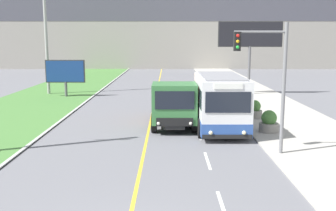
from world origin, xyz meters
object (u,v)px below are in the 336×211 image
planter_round_near (269,122)px  planter_round_second (254,110)px  billboard_small (65,72)px  dump_truck (174,105)px  traffic_light_mast (269,72)px  city_bus (220,103)px  billboard_large (250,37)px  utility_pole_far (46,33)px

planter_round_near → planter_round_second: planter_round_near is taller
billboard_small → planter_round_second: (14.57, -9.85, -1.60)m
billboard_small → planter_round_second: bearing=-34.1°
dump_truck → traffic_light_mast: (3.98, -5.24, 2.32)m
planter_round_near → city_bus: bearing=167.4°
city_bus → planter_round_near: size_ratio=5.01×
billboard_large → traffic_light_mast: bearing=-99.1°
billboard_small → planter_round_near: (14.52, -13.70, -1.59)m
traffic_light_mast → planter_round_second: traffic_light_mast is taller
utility_pole_far → billboard_small: 4.42m
city_bus → dump_truck: size_ratio=0.96×
traffic_light_mast → billboard_large: billboard_large is taller
planter_round_second → planter_round_near: bearing=-90.8°
planter_round_second → utility_pole_far: bearing=145.0°
utility_pole_far → planter_round_second: size_ratio=9.82×
utility_pole_far → planter_round_near: 23.26m
traffic_light_mast → billboard_large: bearing=80.9°
city_bus → utility_pole_far: bearing=133.2°
utility_pole_far → planter_round_second: 20.94m
billboard_large → planter_round_second: size_ratio=5.82×
billboard_large → planter_round_near: 15.72m
utility_pole_far → billboard_large: utility_pole_far is taller
traffic_light_mast → planter_round_second: (1.20, 7.91, -3.09)m
utility_pole_far → billboard_large: (18.50, -0.59, -0.42)m
billboard_large → billboard_small: bearing=-175.8°
planter_round_second → dump_truck: bearing=-152.8°
utility_pole_far → planter_round_near: size_ratio=9.48×
city_bus → planter_round_second: 4.32m
city_bus → billboard_small: bearing=132.3°
billboard_small → dump_truck: bearing=-53.1°
billboard_large → billboard_small: size_ratio=1.92×
city_bus → traffic_light_mast: 5.30m
planter_round_near → planter_round_second: 3.84m
city_bus → dump_truck: (-2.53, 0.60, -0.23)m
dump_truck → planter_round_near: size_ratio=5.21×
dump_truck → planter_round_second: 5.88m
billboard_small → traffic_light_mast: bearing=-53.0°
planter_round_second → traffic_light_mast: bearing=-98.7°
billboard_large → utility_pole_far: bearing=178.2°
dump_truck → utility_pole_far: 18.84m
dump_truck → billboard_large: bearing=62.9°
dump_truck → utility_pole_far: size_ratio=0.55×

